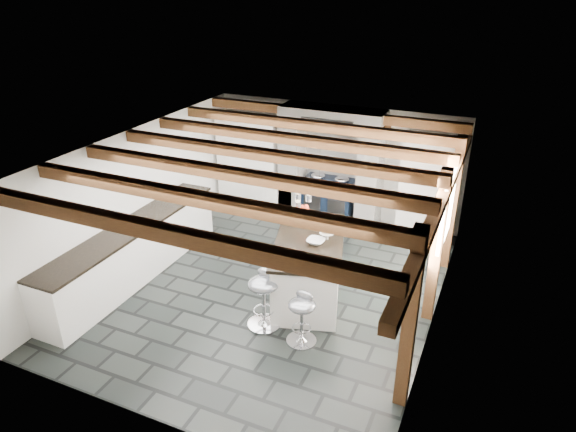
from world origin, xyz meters
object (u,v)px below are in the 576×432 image
at_px(range_cooker, 329,199).
at_px(bar_stool_far, 264,293).
at_px(kitchen_island, 309,266).
at_px(bar_stool_near, 302,313).

height_order(range_cooker, bar_stool_far, range_cooker).
xyz_separation_m(kitchen_island, bar_stool_far, (-0.27, -1.00, 0.06)).
distance_m(kitchen_island, bar_stool_near, 1.18).
relative_size(range_cooker, bar_stool_far, 1.13).
relative_size(range_cooker, bar_stool_near, 1.31).
bearing_deg(bar_stool_far, range_cooker, 108.23).
bearing_deg(kitchen_island, bar_stool_near, -89.44).
relative_size(bar_stool_near, bar_stool_far, 0.87).
relative_size(kitchen_island, bar_stool_far, 2.42).
distance_m(kitchen_island, bar_stool_far, 1.04).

